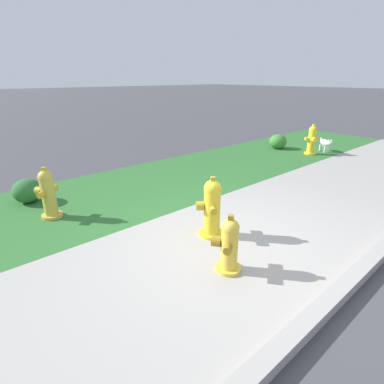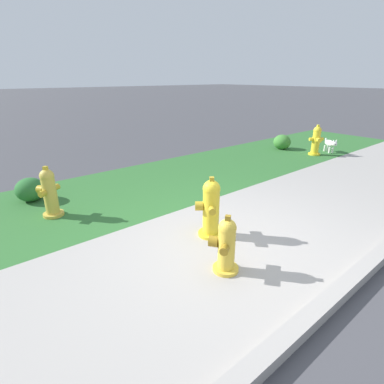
{
  "view_description": "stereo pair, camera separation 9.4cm",
  "coord_description": "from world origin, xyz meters",
  "px_view_note": "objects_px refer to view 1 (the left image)",
  "views": [
    {
      "loc": [
        -2.47,
        -2.16,
        2.0
      ],
      "look_at": [
        0.24,
        0.96,
        0.4
      ],
      "focal_mm": 28.0,
      "sensor_mm": 36.0,
      "label": 1
    },
    {
      "loc": [
        -2.39,
        -2.22,
        2.0
      ],
      "look_at": [
        0.24,
        0.96,
        0.4
      ],
      "focal_mm": 28.0,
      "sensor_mm": 36.0,
      "label": 2
    }
  ],
  "objects_px": {
    "fire_hydrant_far_end": "(48,194)",
    "fire_hydrant_across_street": "(229,245)",
    "shrub_bush_far_verge": "(27,191)",
    "fire_hydrant_near_corner": "(312,140)",
    "fire_hydrant_mid_block": "(212,208)",
    "small_white_dog": "(326,143)",
    "shrub_bush_near_lamp": "(278,142)"
  },
  "relations": [
    {
      "from": "fire_hydrant_far_end",
      "to": "fire_hydrant_across_street",
      "type": "bearing_deg",
      "value": -103.24
    },
    {
      "from": "shrub_bush_far_verge",
      "to": "fire_hydrant_near_corner",
      "type": "bearing_deg",
      "value": -11.84
    },
    {
      "from": "fire_hydrant_across_street",
      "to": "fire_hydrant_mid_block",
      "type": "bearing_deg",
      "value": 24.88
    },
    {
      "from": "fire_hydrant_far_end",
      "to": "fire_hydrant_across_street",
      "type": "xyz_separation_m",
      "value": [
        1.03,
        -2.67,
        -0.06
      ]
    },
    {
      "from": "fire_hydrant_near_corner",
      "to": "small_white_dog",
      "type": "xyz_separation_m",
      "value": [
        0.58,
        -0.12,
        -0.15
      ]
    },
    {
      "from": "fire_hydrant_across_street",
      "to": "fire_hydrant_far_end",
      "type": "bearing_deg",
      "value": 76.97
    },
    {
      "from": "fire_hydrant_near_corner",
      "to": "shrub_bush_far_verge",
      "type": "height_order",
      "value": "fire_hydrant_near_corner"
    },
    {
      "from": "small_white_dog",
      "to": "fire_hydrant_far_end",
      "type": "bearing_deg",
      "value": -62.6
    },
    {
      "from": "fire_hydrant_near_corner",
      "to": "small_white_dog",
      "type": "height_order",
      "value": "fire_hydrant_near_corner"
    },
    {
      "from": "fire_hydrant_across_street",
      "to": "shrub_bush_far_verge",
      "type": "height_order",
      "value": "fire_hydrant_across_street"
    },
    {
      "from": "fire_hydrant_far_end",
      "to": "small_white_dog",
      "type": "bearing_deg",
      "value": -39.56
    },
    {
      "from": "small_white_dog",
      "to": "shrub_bush_far_verge",
      "type": "bearing_deg",
      "value": -69.12
    },
    {
      "from": "shrub_bush_near_lamp",
      "to": "shrub_bush_far_verge",
      "type": "bearing_deg",
      "value": 176.39
    },
    {
      "from": "fire_hydrant_near_corner",
      "to": "small_white_dog",
      "type": "relative_size",
      "value": 1.71
    },
    {
      "from": "small_white_dog",
      "to": "shrub_bush_near_lamp",
      "type": "height_order",
      "value": "shrub_bush_near_lamp"
    },
    {
      "from": "fire_hydrant_far_end",
      "to": "fire_hydrant_mid_block",
      "type": "bearing_deg",
      "value": -88.41
    },
    {
      "from": "fire_hydrant_far_end",
      "to": "shrub_bush_far_verge",
      "type": "distance_m",
      "value": 0.89
    },
    {
      "from": "fire_hydrant_far_end",
      "to": "shrub_bush_far_verge",
      "type": "height_order",
      "value": "fire_hydrant_far_end"
    },
    {
      "from": "shrub_bush_near_lamp",
      "to": "fire_hydrant_far_end",
      "type": "bearing_deg",
      "value": -176.14
    },
    {
      "from": "shrub_bush_near_lamp",
      "to": "fire_hydrant_mid_block",
      "type": "bearing_deg",
      "value": -154.62
    },
    {
      "from": "fire_hydrant_across_street",
      "to": "fire_hydrant_near_corner",
      "type": "distance_m",
      "value": 6.0
    },
    {
      "from": "fire_hydrant_across_street",
      "to": "fire_hydrant_near_corner",
      "type": "relative_size",
      "value": 0.83
    },
    {
      "from": "fire_hydrant_mid_block",
      "to": "shrub_bush_far_verge",
      "type": "height_order",
      "value": "fire_hydrant_mid_block"
    },
    {
      "from": "fire_hydrant_mid_block",
      "to": "shrub_bush_near_lamp",
      "type": "distance_m",
      "value": 5.68
    },
    {
      "from": "fire_hydrant_mid_block",
      "to": "shrub_bush_near_lamp",
      "type": "relative_size",
      "value": 1.67
    },
    {
      "from": "fire_hydrant_mid_block",
      "to": "small_white_dog",
      "type": "height_order",
      "value": "fire_hydrant_mid_block"
    },
    {
      "from": "shrub_bush_near_lamp",
      "to": "fire_hydrant_across_street",
      "type": "bearing_deg",
      "value": -150.65
    },
    {
      "from": "fire_hydrant_mid_block",
      "to": "small_white_dog",
      "type": "relative_size",
      "value": 1.74
    },
    {
      "from": "small_white_dog",
      "to": "shrub_bush_far_verge",
      "type": "distance_m",
      "value": 7.48
    },
    {
      "from": "shrub_bush_far_verge",
      "to": "shrub_bush_near_lamp",
      "type": "xyz_separation_m",
      "value": [
        6.66,
        -0.42,
        0.01
      ]
    },
    {
      "from": "small_white_dog",
      "to": "shrub_bush_far_verge",
      "type": "height_order",
      "value": "small_white_dog"
    },
    {
      "from": "small_white_dog",
      "to": "shrub_bush_far_verge",
      "type": "xyz_separation_m",
      "value": [
        -7.32,
        1.53,
        -0.05
      ]
    }
  ]
}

